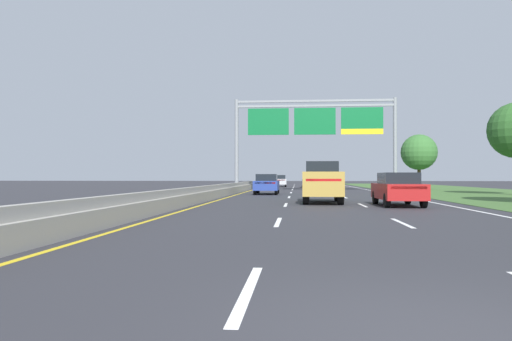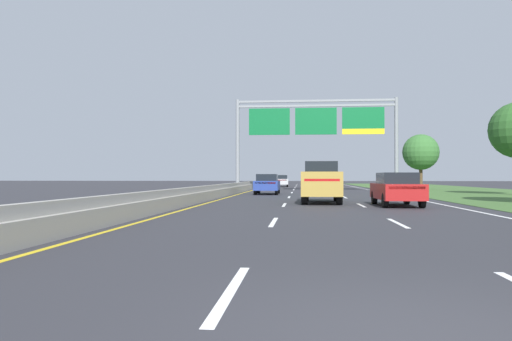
# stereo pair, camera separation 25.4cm
# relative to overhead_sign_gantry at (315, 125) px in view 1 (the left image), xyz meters

# --- Properties ---
(ground_plane) EXTENTS (220.00, 220.00, 0.00)m
(ground_plane) POSITION_rel_overhead_sign_gantry_xyz_m (-0.30, -6.35, -6.17)
(ground_plane) COLOR #2B2B30
(lane_striping) EXTENTS (11.96, 106.00, 0.01)m
(lane_striping) POSITION_rel_overhead_sign_gantry_xyz_m (-0.30, -6.81, -6.16)
(lane_striping) COLOR white
(lane_striping) RESTS_ON ground
(grass_verge_right) EXTENTS (14.00, 110.00, 0.02)m
(grass_verge_right) POSITION_rel_overhead_sign_gantry_xyz_m (13.65, -6.35, -6.16)
(grass_verge_right) COLOR #3D602D
(grass_verge_right) RESTS_ON ground
(median_barrier_concrete) EXTENTS (0.60, 110.00, 0.85)m
(median_barrier_concrete) POSITION_rel_overhead_sign_gantry_xyz_m (-6.90, -6.35, -5.81)
(median_barrier_concrete) COLOR #99968E
(median_barrier_concrete) RESTS_ON ground
(overhead_sign_gantry) EXTENTS (15.06, 0.42, 8.67)m
(overhead_sign_gantry) POSITION_rel_overhead_sign_gantry_xyz_m (0.00, 0.00, 0.00)
(overhead_sign_gantry) COLOR gray
(overhead_sign_gantry) RESTS_ON ground
(pickup_truck_gold) EXTENTS (2.16, 5.46, 2.20)m
(pickup_truck_gold) POSITION_rel_overhead_sign_gantry_xyz_m (-0.26, -19.66, -5.09)
(pickup_truck_gold) COLOR #A38438
(pickup_truck_gold) RESTS_ON ground
(car_navy_centre_lane_sedan) EXTENTS (1.85, 4.41, 1.57)m
(car_navy_centre_lane_sedan) POSITION_rel_overhead_sign_gantry_xyz_m (-0.15, 16.34, -5.35)
(car_navy_centre_lane_sedan) COLOR #161E47
(car_navy_centre_lane_sedan) RESTS_ON ground
(car_red_right_lane_sedan) EXTENTS (1.88, 4.42, 1.57)m
(car_red_right_lane_sedan) POSITION_rel_overhead_sign_gantry_xyz_m (3.16, -22.16, -5.35)
(car_red_right_lane_sedan) COLOR maroon
(car_red_right_lane_sedan) RESTS_ON ground
(car_blue_left_lane_sedan) EXTENTS (1.83, 4.40, 1.57)m
(car_blue_left_lane_sedan) POSITION_rel_overhead_sign_gantry_xyz_m (-3.99, -7.67, -5.35)
(car_blue_left_lane_sedan) COLOR navy
(car_blue_left_lane_sedan) RESTS_ON ground
(car_silver_left_lane_sedan) EXTENTS (1.94, 4.45, 1.57)m
(car_silver_left_lane_sedan) POSITION_rel_overhead_sign_gantry_xyz_m (-4.04, 19.71, -5.35)
(car_silver_left_lane_sedan) COLOR #B2B5BA
(car_silver_left_lane_sedan) RESTS_ON ground
(roadside_tree_far) EXTENTS (3.74, 3.74, 5.80)m
(roadside_tree_far) POSITION_rel_overhead_sign_gantry_xyz_m (11.08, 6.68, -2.25)
(roadside_tree_far) COLOR #4C3823
(roadside_tree_far) RESTS_ON ground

